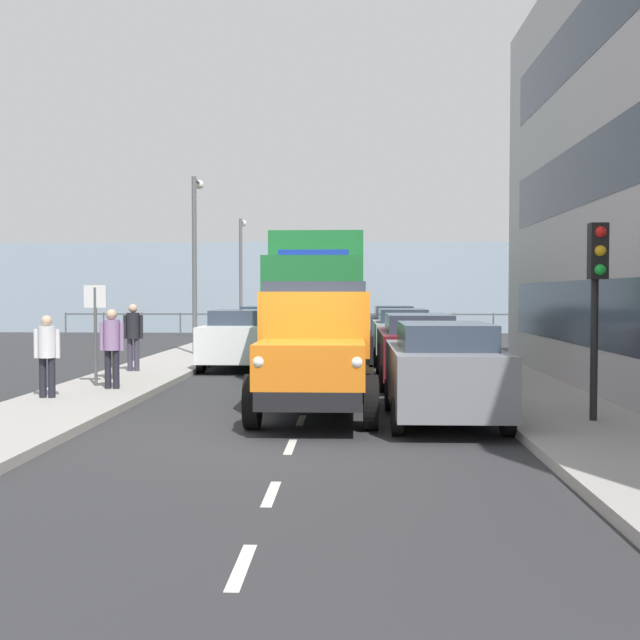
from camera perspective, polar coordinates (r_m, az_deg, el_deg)
name	(u,v)px	position (r m, az deg, el deg)	size (l,w,h in m)	color
ground_plane	(319,376)	(21.11, -0.05, -4.07)	(80.00, 80.00, 0.00)	#2D2D30
sidewalk_left	(492,374)	(21.40, 12.38, -3.83)	(2.40, 39.36, 0.15)	#9E9993
sidewalk_right	(150,372)	(21.79, -12.25, -3.73)	(2.40, 39.36, 0.15)	#9E9993
road_centreline_markings	(320,375)	(21.39, -0.01, -3.98)	(0.12, 36.45, 0.01)	silver
sea_horizon	(337,288)	(43.66, 1.24, 2.36)	(80.00, 0.80, 5.00)	#8C9EAD
seawall_railing	(336,318)	(40.09, 1.13, 0.12)	(28.08, 0.08, 1.20)	#4C5156
truck_vintage_orange	(315,352)	(14.09, -0.34, -2.30)	(2.17, 5.64, 2.43)	black
lorry_cargo_green	(319,298)	(22.46, -0.10, 1.60)	(2.58, 8.20, 3.87)	#1E7033
car_grey_kerbside_near	(443,371)	(13.66, 8.93, -3.65)	(1.89, 4.17, 1.72)	slate
car_maroon_kerbside_1	(417,348)	(19.07, 7.08, -2.03)	(1.90, 4.59, 1.72)	maroon
car_silver_kerbside_2	(402,335)	(25.06, 5.96, -1.07)	(1.85, 4.32, 1.72)	#B7BABF
car_black_kerbside_3	(393,327)	(30.43, 5.34, -0.53)	(1.78, 3.95, 1.72)	black
car_white_oppositeside_0	(239,338)	(23.18, -5.91, -1.32)	(1.90, 4.27, 1.72)	white
car_teal_oppositeside_1	(263,329)	(29.24, -4.17, -0.62)	(1.85, 4.09, 1.72)	#1E6670
pedestrian_near_railing	(47,349)	(16.47, -19.20, -2.03)	(0.53, 0.34, 1.64)	black
pedestrian_with_bag	(112,342)	(17.59, -14.87, -1.55)	(0.53, 0.34, 1.72)	black
pedestrian_strolling	(111,339)	(19.54, -14.92, -1.35)	(0.53, 0.34, 1.64)	#4C473D
pedestrian_couple_a	(133,331)	(21.43, -13.40, -0.81)	(0.53, 0.34, 1.78)	#383342
traffic_light_near	(597,278)	(13.41, 19.45, 2.90)	(0.28, 0.41, 3.20)	black
lamp_post_promenade	(195,248)	(27.26, -9.03, 5.20)	(0.32, 1.14, 6.02)	#59595B
lamp_post_far	(241,265)	(39.07, -5.73, 4.01)	(0.32, 1.14, 5.72)	#59595B
street_sign	(95,317)	(18.21, -15.99, 0.19)	(0.50, 0.07, 2.25)	#4C4C4C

